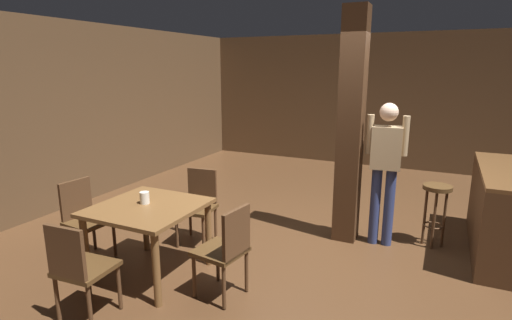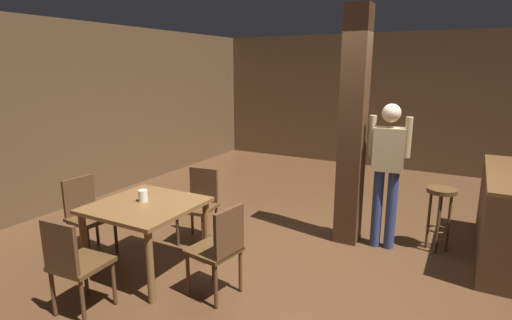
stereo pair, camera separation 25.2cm
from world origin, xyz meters
name	(u,v)px [view 1 (the left image)]	position (x,y,z in m)	size (l,w,h in m)	color
ground_plane	(322,248)	(0.00, 0.00, 0.00)	(10.80, 10.80, 0.00)	#4C301C
wall_back	(384,101)	(0.00, 4.50, 1.40)	(8.00, 0.10, 2.80)	brown
wall_left	(72,115)	(-4.00, 0.00, 1.40)	(0.10, 9.00, 2.80)	brown
pillar	(351,129)	(0.18, 0.41, 1.40)	(0.28, 0.28, 2.80)	#422816
dining_table	(148,216)	(-1.44, -1.36, 0.64)	(1.01, 1.01, 0.76)	brown
chair_north	(199,202)	(-1.43, -0.46, 0.51)	(0.47, 0.47, 0.89)	#4C3319
chair_south	(79,266)	(-1.44, -2.24, 0.51)	(0.45, 0.45, 0.89)	#4C3319
chair_west	(84,216)	(-2.33, -1.38, 0.51)	(0.46, 0.46, 0.89)	#4C3319
chair_east	(227,247)	(-0.51, -1.40, 0.51)	(0.48, 0.48, 0.89)	#4C3319
napkin_cup	(145,198)	(-1.51, -1.32, 0.82)	(0.10, 0.10, 0.12)	silver
standing_person	(385,164)	(0.61, 0.43, 1.00)	(0.47, 0.23, 1.72)	tan
bar_counter	(492,209)	(1.79, 0.78, 0.51)	(0.56, 1.85, 1.00)	brown
bar_stool_near	(436,201)	(1.19, 0.64, 0.56)	(0.33, 0.33, 0.76)	#4C3319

